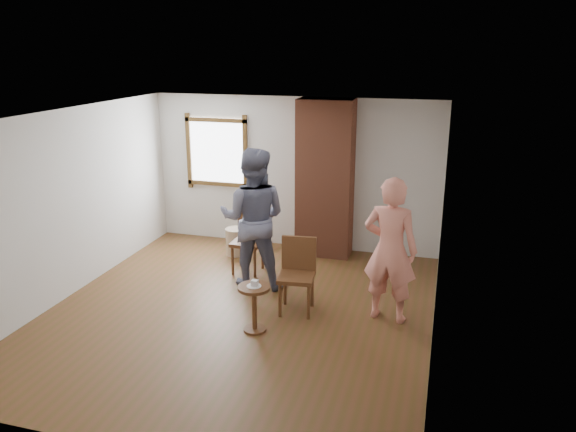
% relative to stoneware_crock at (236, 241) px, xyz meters
% --- Properties ---
extents(ground, '(5.50, 5.50, 0.00)m').
position_rel_stoneware_crock_xyz_m(ground, '(0.82, -2.04, -0.23)').
color(ground, brown).
rests_on(ground, ground).
extents(room_shell, '(5.04, 5.52, 2.62)m').
position_rel_stoneware_crock_xyz_m(room_shell, '(0.76, -1.43, 1.58)').
color(room_shell, silver).
rests_on(room_shell, ground).
extents(brick_chimney, '(0.90, 0.50, 2.60)m').
position_rel_stoneware_crock_xyz_m(brick_chimney, '(1.42, 0.46, 1.07)').
color(brick_chimney, '#9B5237').
rests_on(brick_chimney, ground).
extents(stoneware_crock, '(0.42, 0.42, 0.45)m').
position_rel_stoneware_crock_xyz_m(stoneware_crock, '(0.00, 0.00, 0.00)').
color(stoneware_crock, tan).
rests_on(stoneware_crock, ground).
extents(dark_pot, '(0.15, 0.15, 0.14)m').
position_rel_stoneware_crock_xyz_m(dark_pot, '(0.45, 0.36, -0.15)').
color(dark_pot, black).
rests_on(dark_pot, ground).
extents(dining_chair_left, '(0.45, 0.45, 0.96)m').
position_rel_stoneware_crock_xyz_m(dining_chair_left, '(0.45, -0.58, 0.31)').
color(dining_chair_left, brown).
rests_on(dining_chair_left, ground).
extents(dining_chair_right, '(0.51, 0.51, 0.99)m').
position_rel_stoneware_crock_xyz_m(dining_chair_right, '(1.53, -1.70, 0.33)').
color(dining_chair_right, brown).
rests_on(dining_chair_right, ground).
extents(side_table, '(0.40, 0.40, 0.60)m').
position_rel_stoneware_crock_xyz_m(side_table, '(1.18, -2.43, 0.18)').
color(side_table, brown).
rests_on(side_table, ground).
extents(cake_plate, '(0.18, 0.18, 0.01)m').
position_rel_stoneware_crock_xyz_m(cake_plate, '(1.18, -2.43, 0.38)').
color(cake_plate, white).
rests_on(cake_plate, side_table).
extents(cake_slice, '(0.08, 0.07, 0.06)m').
position_rel_stoneware_crock_xyz_m(cake_slice, '(1.19, -2.43, 0.41)').
color(cake_slice, white).
rests_on(cake_slice, cake_plate).
extents(man, '(1.09, 0.90, 2.05)m').
position_rel_stoneware_crock_xyz_m(man, '(0.71, -1.10, 0.80)').
color(man, black).
rests_on(man, ground).
extents(person_pink, '(0.74, 0.54, 1.89)m').
position_rel_stoneware_crock_xyz_m(person_pink, '(2.72, -1.64, 0.72)').
color(person_pink, '#ED8A76').
rests_on(person_pink, ground).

